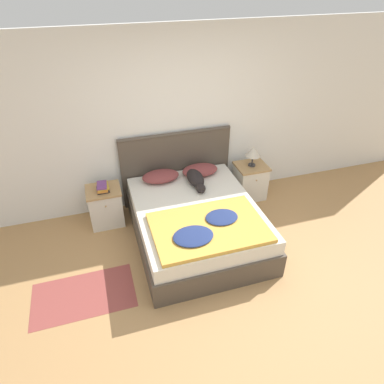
{
  "coord_description": "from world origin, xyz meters",
  "views": [
    {
      "loc": [
        -1.15,
        -2.29,
        3.15
      ],
      "look_at": [
        -0.05,
        1.26,
        0.64
      ],
      "focal_mm": 32.0,
      "sensor_mm": 36.0,
      "label": 1
    }
  ],
  "objects_px": {
    "bed": "(196,223)",
    "dog": "(196,179)",
    "table_lamp": "(253,152)",
    "pillow_left": "(161,176)",
    "book_stack": "(102,187)",
    "pillow_right": "(200,170)",
    "nightstand_left": "(106,206)",
    "nightstand_right": "(250,181)"
  },
  "relations": [
    {
      "from": "bed",
      "to": "pillow_right",
      "type": "distance_m",
      "value": 0.88
    },
    {
      "from": "bed",
      "to": "pillow_left",
      "type": "relative_size",
      "value": 3.66
    },
    {
      "from": "bed",
      "to": "nightstand_right",
      "type": "height_order",
      "value": "nightstand_right"
    },
    {
      "from": "nightstand_right",
      "to": "table_lamp",
      "type": "xyz_separation_m",
      "value": [
        -0.0,
        -0.0,
        0.52
      ]
    },
    {
      "from": "book_stack",
      "to": "nightstand_right",
      "type": "bearing_deg",
      "value": 0.48
    },
    {
      "from": "nightstand_right",
      "to": "book_stack",
      "type": "height_order",
      "value": "book_stack"
    },
    {
      "from": "pillow_right",
      "to": "dog",
      "type": "relative_size",
      "value": 0.86
    },
    {
      "from": "book_stack",
      "to": "pillow_left",
      "type": "bearing_deg",
      "value": 3.86
    },
    {
      "from": "bed",
      "to": "dog",
      "type": "relative_size",
      "value": 3.13
    },
    {
      "from": "pillow_left",
      "to": "book_stack",
      "type": "distance_m",
      "value": 0.82
    },
    {
      "from": "pillow_right",
      "to": "bed",
      "type": "bearing_deg",
      "value": -111.49
    },
    {
      "from": "bed",
      "to": "nightstand_left",
      "type": "distance_m",
      "value": 1.32
    },
    {
      "from": "bed",
      "to": "pillow_right",
      "type": "relative_size",
      "value": 3.66
    },
    {
      "from": "nightstand_right",
      "to": "pillow_right",
      "type": "xyz_separation_m",
      "value": [
        -0.82,
        0.04,
        0.32
      ]
    },
    {
      "from": "book_stack",
      "to": "pillow_right",
      "type": "bearing_deg",
      "value": 2.24
    },
    {
      "from": "bed",
      "to": "pillow_right",
      "type": "bearing_deg",
      "value": 68.51
    },
    {
      "from": "nightstand_left",
      "to": "nightstand_right",
      "type": "height_order",
      "value": "same"
    },
    {
      "from": "bed",
      "to": "table_lamp",
      "type": "relative_size",
      "value": 6.03
    },
    {
      "from": "pillow_left",
      "to": "dog",
      "type": "bearing_deg",
      "value": -28.15
    },
    {
      "from": "table_lamp",
      "to": "nightstand_left",
      "type": "bearing_deg",
      "value": 179.98
    },
    {
      "from": "table_lamp",
      "to": "pillow_left",
      "type": "bearing_deg",
      "value": 178.48
    },
    {
      "from": "book_stack",
      "to": "dog",
      "type": "bearing_deg",
      "value": -8.36
    },
    {
      "from": "nightstand_right",
      "to": "table_lamp",
      "type": "relative_size",
      "value": 1.75
    },
    {
      "from": "nightstand_left",
      "to": "dog",
      "type": "distance_m",
      "value": 1.33
    },
    {
      "from": "pillow_right",
      "to": "dog",
      "type": "distance_m",
      "value": 0.28
    },
    {
      "from": "pillow_left",
      "to": "table_lamp",
      "type": "height_order",
      "value": "table_lamp"
    },
    {
      "from": "pillow_left",
      "to": "dog",
      "type": "distance_m",
      "value": 0.51
    },
    {
      "from": "bed",
      "to": "table_lamp",
      "type": "bearing_deg",
      "value": 32.66
    },
    {
      "from": "bed",
      "to": "nightstand_left",
      "type": "relative_size",
      "value": 3.44
    },
    {
      "from": "nightstand_left",
      "to": "book_stack",
      "type": "xyz_separation_m",
      "value": [
        0.0,
        -0.02,
        0.33
      ]
    },
    {
      "from": "pillow_left",
      "to": "table_lamp",
      "type": "xyz_separation_m",
      "value": [
        1.41,
        -0.04,
        0.2
      ]
    },
    {
      "from": "bed",
      "to": "dog",
      "type": "height_order",
      "value": "dog"
    },
    {
      "from": "book_stack",
      "to": "table_lamp",
      "type": "bearing_deg",
      "value": 0.46
    },
    {
      "from": "bed",
      "to": "nightstand_right",
      "type": "bearing_deg",
      "value": 32.7
    },
    {
      "from": "pillow_left",
      "to": "bed",
      "type": "bearing_deg",
      "value": -68.51
    },
    {
      "from": "bed",
      "to": "book_stack",
      "type": "height_order",
      "value": "book_stack"
    },
    {
      "from": "nightstand_left",
      "to": "pillow_left",
      "type": "distance_m",
      "value": 0.88
    },
    {
      "from": "nightstand_right",
      "to": "book_stack",
      "type": "relative_size",
      "value": 2.41
    },
    {
      "from": "nightstand_right",
      "to": "pillow_left",
      "type": "relative_size",
      "value": 1.06
    },
    {
      "from": "pillow_right",
      "to": "nightstand_left",
      "type": "bearing_deg",
      "value": -178.52
    },
    {
      "from": "book_stack",
      "to": "table_lamp",
      "type": "height_order",
      "value": "table_lamp"
    },
    {
      "from": "pillow_left",
      "to": "book_stack",
      "type": "relative_size",
      "value": 2.26
    }
  ]
}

